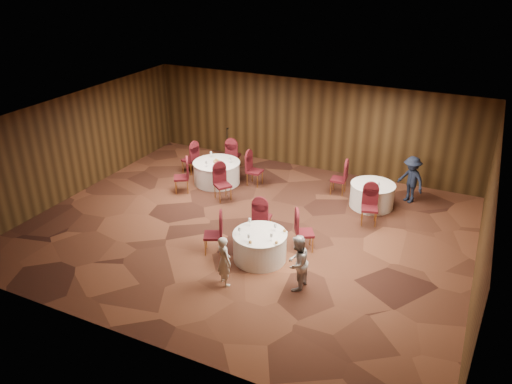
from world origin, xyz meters
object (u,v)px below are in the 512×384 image
at_px(table_right, 372,195).
at_px(woman_b, 297,263).
at_px(woman_a, 224,261).
at_px(man_c, 411,180).
at_px(table_left, 217,172).
at_px(mic_stand, 228,158).
at_px(table_main, 260,246).

relative_size(table_right, woman_b, 0.98).
xyz_separation_m(woman_a, man_c, (3.14, 6.27, 0.11)).
bearing_deg(man_c, table_left, -133.41).
distance_m(mic_stand, woman_b, 7.32).
height_order(table_right, man_c, man_c).
bearing_deg(table_main, table_left, 132.27).
relative_size(table_right, mic_stand, 0.87).
xyz_separation_m(table_main, mic_stand, (-3.51, 4.79, 0.07)).
relative_size(table_left, woman_a, 1.24).
xyz_separation_m(table_left, mic_stand, (-0.21, 1.17, 0.07)).
bearing_deg(table_main, woman_a, -102.87).
relative_size(table_right, woman_a, 1.06).
distance_m(woman_a, man_c, 7.02).
height_order(mic_stand, woman_a, mic_stand).
bearing_deg(table_right, table_left, -174.32).
height_order(table_main, table_right, same).
height_order(mic_stand, woman_b, mic_stand).
distance_m(woman_a, woman_b, 1.69).
distance_m(table_right, woman_a, 5.88).
xyz_separation_m(table_left, woman_b, (4.58, -4.36, 0.31)).
height_order(table_main, woman_b, woman_b).
bearing_deg(table_right, man_c, 39.95).
bearing_deg(man_c, table_main, -85.41).
bearing_deg(man_c, table_right, -105.69).
height_order(table_right, woman_a, woman_a).
height_order(table_left, man_c, man_c).
bearing_deg(mic_stand, man_c, 1.48).
relative_size(table_main, table_left, 0.87).
distance_m(table_left, table_right, 5.19).
bearing_deg(table_left, mic_stand, 100.21).
bearing_deg(woman_a, mic_stand, -29.69).
bearing_deg(man_c, mic_stand, -144.16).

